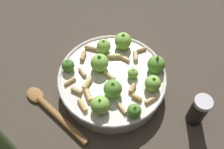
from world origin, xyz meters
TOP-DOWN VIEW (x-y plane):
  - ground_plane at (0.00, 0.00)m, footprint 2.40×2.40m
  - cooking_pan at (-0.00, 0.00)m, footprint 0.26×0.26m
  - pepper_shaker at (0.09, 0.19)m, footprint 0.04×0.04m
  - wooden_spoon at (0.06, -0.14)m, footprint 0.17×0.17m

SIDE VIEW (x-z plane):
  - ground_plane at x=0.00m, z-range 0.00..0.00m
  - wooden_spoon at x=0.06m, z-range 0.00..0.02m
  - cooking_pan at x=0.00m, z-range -0.02..0.09m
  - pepper_shaker at x=0.09m, z-range 0.00..0.09m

